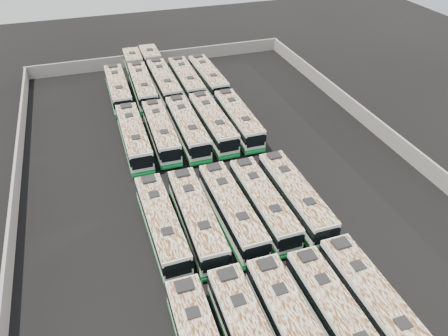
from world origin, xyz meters
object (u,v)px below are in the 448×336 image
at_px(bus_midfront_far_left, 162,224).
at_px(bus_midback_far_right, 238,119).
at_px(bus_midback_center, 187,128).
at_px(bus_front_right, 338,320).
at_px(bus_midfront_left, 197,218).
at_px(bus_midfront_right, 263,203).
at_px(bus_front_center, 294,333).
at_px(bus_midback_far_left, 134,137).
at_px(bus_back_right, 186,80).
at_px(bus_midback_right, 213,123).
at_px(bus_midfront_far_right, 295,197).
at_px(bus_back_far_right, 208,78).
at_px(bus_front_far_right, 375,306).
at_px(bus_midfront_center, 232,210).
at_px(bus_back_far_left, 118,89).
at_px(bus_back_center, 159,74).
at_px(bus_back_left, 139,78).
at_px(bus_midback_left, 161,132).

bearing_deg(bus_midfront_far_left, bus_midback_far_right, 49.37).
bearing_deg(bus_midback_center, bus_midfront_far_left, -112.09).
height_order(bus_front_right, bus_midfront_left, bus_midfront_left).
xyz_separation_m(bus_midfront_far_left, bus_midfront_right, (10.27, -0.16, -0.00)).
xyz_separation_m(bus_front_center, bus_midback_far_left, (-6.85, 31.11, 0.01)).
xyz_separation_m(bus_midback_far_left, bus_back_right, (10.39, 14.52, -0.01)).
relative_size(bus_midfront_right, bus_midback_right, 0.96).
relative_size(bus_midfront_right, bus_midback_far_right, 0.99).
xyz_separation_m(bus_midfront_far_right, bus_back_far_right, (0.12, 31.37, -0.02)).
bearing_deg(bus_midback_far_left, bus_front_right, -71.24).
relative_size(bus_front_far_right, bus_back_right, 1.00).
xyz_separation_m(bus_front_center, bus_midfront_far_right, (6.93, 14.20, -0.00)).
bearing_deg(bus_midback_far_left, bus_midfront_center, -67.37).
distance_m(bus_front_right, bus_midback_far_right, 31.51).
height_order(bus_midback_center, bus_back_far_left, bus_midback_center).
height_order(bus_midback_far_left, bus_back_far_left, bus_midback_far_left).
bearing_deg(bus_back_center, bus_back_far_right, -27.31).
distance_m(bus_midfront_left, bus_midfront_center, 3.58).
relative_size(bus_front_far_right, bus_back_far_left, 1.01).
bearing_deg(bus_back_far_right, bus_midback_far_left, -135.07).
xyz_separation_m(bus_midfront_center, bus_midback_far_right, (6.87, 17.08, -0.01)).
xyz_separation_m(bus_midfront_left, bus_midback_right, (6.91, 17.20, 0.03)).
xyz_separation_m(bus_midfront_left, bus_back_far_right, (10.51, 31.39, -0.01)).
bearing_deg(bus_back_left, bus_front_right, -80.87).
xyz_separation_m(bus_midfront_far_left, bus_midfront_center, (6.91, -0.22, 0.04)).
bearing_deg(bus_midfront_center, bus_back_far_right, 76.15).
relative_size(bus_midfront_center, bus_midback_right, 0.98).
height_order(bus_midfront_left, bus_midback_far_right, bus_midfront_left).
bearing_deg(bus_back_left, bus_midfront_right, -77.83).
bearing_deg(bus_front_center, bus_midfront_left, 103.75).
relative_size(bus_front_right, bus_midback_far_left, 0.97).
relative_size(bus_front_center, bus_midfront_right, 1.02).
bearing_deg(bus_back_right, bus_back_far_right, -0.95).
xyz_separation_m(bus_midfront_far_left, bus_midback_center, (6.80, 16.79, 0.07)).
bearing_deg(bus_back_right, bus_midback_far_left, -125.64).
distance_m(bus_front_right, bus_back_far_right, 45.69).
distance_m(bus_midfront_far_left, bus_midback_left, 17.28).
bearing_deg(bus_back_left, bus_midback_far_right, -58.57).
distance_m(bus_front_center, bus_back_right, 45.76).
bearing_deg(bus_back_right, bus_back_far_left, 179.53).
bearing_deg(bus_midback_right, bus_midback_center, -178.88).
bearing_deg(bus_midfront_far_right, bus_midfront_center, 179.16).
xyz_separation_m(bus_back_left, bus_back_right, (6.80, -3.23, 0.02)).
height_order(bus_midfront_far_right, bus_midback_far_left, bus_midback_far_left).
bearing_deg(bus_midback_left, bus_midback_far_left, -174.16).
bearing_deg(bus_back_left, bus_back_right, -24.32).
xyz_separation_m(bus_front_right, bus_midfront_left, (-7.06, 14.17, 0.05)).
height_order(bus_midback_right, bus_back_right, bus_midback_right).
bearing_deg(bus_midfront_far_left, bus_back_right, 70.27).
distance_m(bus_front_center, bus_midback_far_right, 32.10).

